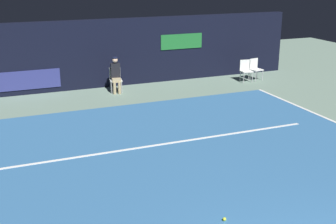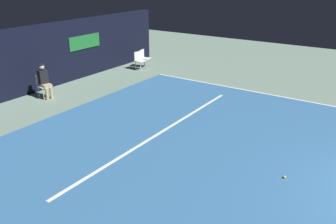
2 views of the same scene
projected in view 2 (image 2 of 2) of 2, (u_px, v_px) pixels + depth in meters
name	position (u px, v px, depth m)	size (l,w,h in m)	color
ground_plane	(221.00, 151.00, 9.79)	(32.24, 32.24, 0.00)	slate
court_surface	(221.00, 150.00, 9.79)	(10.76, 11.63, 0.01)	#336699
line_sideline_left	(282.00, 97.00, 13.89)	(0.10, 11.63, 0.01)	white
line_service	(160.00, 133.00, 10.84)	(8.39, 0.10, 0.01)	white
back_wall	(21.00, 62.00, 13.77)	(16.10, 0.33, 2.60)	black
line_judge_on_chair	(44.00, 81.00, 13.59)	(0.49, 0.57, 1.32)	white
courtside_chair_near	(144.00, 57.00, 18.07)	(0.50, 0.48, 0.88)	white
courtside_chair_far	(139.00, 60.00, 17.61)	(0.48, 0.46, 0.88)	white
tennis_ball	(285.00, 177.00, 8.45)	(0.07, 0.07, 0.07)	#CCE033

